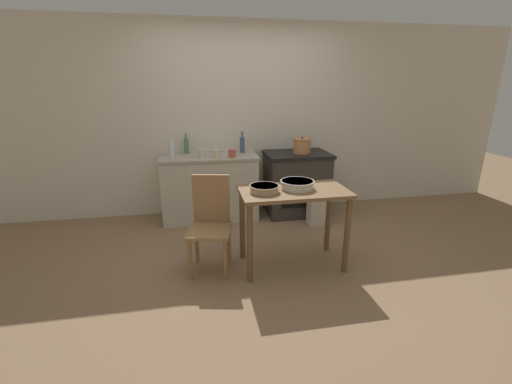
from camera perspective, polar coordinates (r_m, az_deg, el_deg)
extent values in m
plane|color=#896B4C|center=(3.68, 1.62, -10.92)|extent=(14.00, 14.00, 0.00)
cube|color=beige|center=(4.81, -2.36, 11.89)|extent=(8.00, 0.07, 2.55)
cube|color=beige|center=(4.63, -7.70, 0.62)|extent=(1.23, 0.56, 0.83)
cube|color=#A9A08F|center=(4.52, -7.93, 5.85)|extent=(1.26, 0.59, 0.03)
cube|color=#38332D|center=(4.80, 6.68, 1.25)|extent=(0.82, 0.62, 0.82)
cube|color=black|center=(4.70, 6.87, 6.29)|extent=(0.86, 0.66, 0.04)
cube|color=black|center=(4.53, 7.84, -0.46)|extent=(0.57, 0.01, 0.34)
cube|color=brown|center=(3.27, 6.33, 0.08)|extent=(1.03, 0.56, 0.03)
cylinder|color=brown|center=(3.11, -1.04, -8.68)|extent=(0.06, 0.06, 0.76)
cylinder|color=brown|center=(3.38, 14.92, -7.08)|extent=(0.06, 0.06, 0.76)
cylinder|color=brown|center=(3.53, -2.32, -5.39)|extent=(0.06, 0.06, 0.76)
cylinder|color=brown|center=(3.77, 11.95, -4.24)|extent=(0.06, 0.06, 0.76)
cube|color=#997047|center=(3.30, -7.77, -6.41)|extent=(0.47, 0.47, 0.03)
cube|color=#997047|center=(3.38, -7.48, -1.12)|extent=(0.36, 0.10, 0.49)
cylinder|color=#997047|center=(3.28, -10.95, -10.99)|extent=(0.04, 0.04, 0.41)
cylinder|color=#997047|center=(3.23, -5.11, -11.21)|extent=(0.04, 0.04, 0.41)
cylinder|color=#997047|center=(3.57, -9.86, -8.47)|extent=(0.04, 0.04, 0.41)
cylinder|color=#997047|center=(3.52, -4.53, -8.62)|extent=(0.04, 0.04, 0.41)
cube|color=beige|center=(4.50, 10.42, -2.79)|extent=(0.27, 0.19, 0.42)
cylinder|color=#B77A47|center=(4.65, 7.67, 7.50)|extent=(0.23, 0.23, 0.18)
cylinder|color=#B77A47|center=(4.63, 7.72, 8.72)|extent=(0.24, 0.24, 0.02)
sphere|color=black|center=(4.63, 7.73, 8.99)|extent=(0.02, 0.02, 0.02)
cylinder|color=silver|center=(3.30, 6.89, 1.23)|extent=(0.30, 0.30, 0.08)
cylinder|color=beige|center=(3.29, 6.91, 1.79)|extent=(0.32, 0.32, 0.01)
cylinder|color=tan|center=(3.17, 1.40, 0.55)|extent=(0.26, 0.26, 0.07)
cylinder|color=tan|center=(3.16, 1.41, 1.02)|extent=(0.28, 0.28, 0.01)
cylinder|color=#517F5B|center=(4.69, -11.51, 7.49)|extent=(0.06, 0.06, 0.20)
cylinder|color=#517F5B|center=(4.66, -11.62, 9.14)|extent=(0.02, 0.02, 0.08)
cylinder|color=silver|center=(4.54, -13.91, 6.98)|extent=(0.08, 0.08, 0.19)
cylinder|color=silver|center=(4.52, -14.04, 8.63)|extent=(0.03, 0.03, 0.07)
cylinder|color=#3D5675|center=(4.66, -2.31, 7.83)|extent=(0.07, 0.07, 0.20)
cylinder|color=#3D5675|center=(4.64, -2.33, 9.55)|extent=(0.02, 0.02, 0.08)
cylinder|color=beige|center=(4.41, -9.06, 6.37)|extent=(0.09, 0.09, 0.10)
cylinder|color=#B74C42|center=(4.37, -4.02, 6.43)|extent=(0.09, 0.09, 0.10)
cylinder|color=beige|center=(4.34, -6.63, 6.30)|extent=(0.08, 0.08, 0.10)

